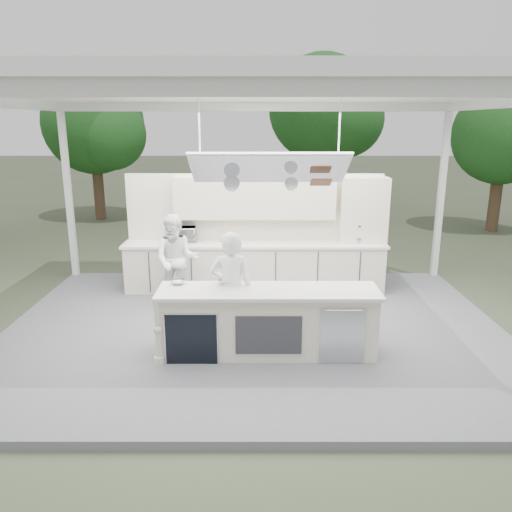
{
  "coord_description": "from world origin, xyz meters",
  "views": [
    {
      "loc": [
        0.03,
        -7.5,
        3.33
      ],
      "look_at": [
        0.03,
        0.4,
        1.21
      ],
      "focal_mm": 35.0,
      "sensor_mm": 36.0,
      "label": 1
    }
  ],
  "objects_px": {
    "sous_chef": "(176,260)",
    "back_counter": "(255,266)",
    "demo_island": "(267,321)",
    "head_chef": "(231,290)"
  },
  "relations": [
    {
      "from": "sous_chef",
      "to": "back_counter",
      "type": "bearing_deg",
      "value": 31.29
    },
    {
      "from": "demo_island",
      "to": "back_counter",
      "type": "relative_size",
      "value": 0.61
    },
    {
      "from": "demo_island",
      "to": "back_counter",
      "type": "height_order",
      "value": "same"
    },
    {
      "from": "back_counter",
      "to": "head_chef",
      "type": "relative_size",
      "value": 2.92
    },
    {
      "from": "demo_island",
      "to": "head_chef",
      "type": "height_order",
      "value": "head_chef"
    },
    {
      "from": "head_chef",
      "to": "demo_island",
      "type": "bearing_deg",
      "value": 160.28
    },
    {
      "from": "back_counter",
      "to": "sous_chef",
      "type": "relative_size",
      "value": 3.06
    },
    {
      "from": "back_counter",
      "to": "sous_chef",
      "type": "xyz_separation_m",
      "value": [
        -1.39,
        -0.84,
        0.35
      ]
    },
    {
      "from": "head_chef",
      "to": "sous_chef",
      "type": "distance_m",
      "value": 2.06
    },
    {
      "from": "demo_island",
      "to": "back_counter",
      "type": "distance_m",
      "value": 2.82
    }
  ]
}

